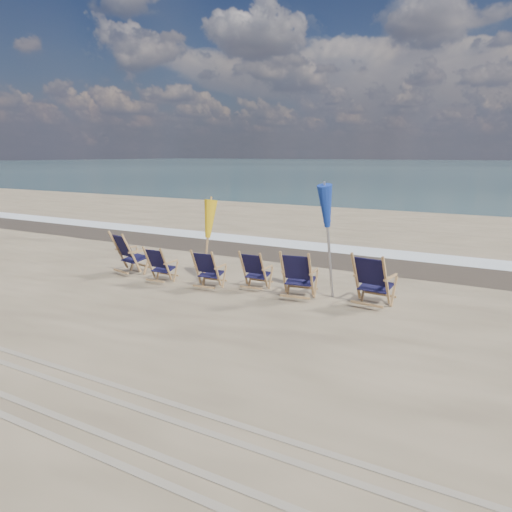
# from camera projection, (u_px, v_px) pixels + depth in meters

# --- Properties ---
(surf_foam) EXTENTS (200.00, 1.40, 0.01)m
(surf_foam) POSITION_uv_depth(u_px,v_px,m) (355.00, 250.00, 15.58)
(surf_foam) COLOR silver
(surf_foam) RESTS_ON ground
(wet_sand_strip) EXTENTS (200.00, 2.60, 0.00)m
(wet_sand_strip) POSITION_uv_depth(u_px,v_px,m) (337.00, 259.00, 14.31)
(wet_sand_strip) COLOR #42362A
(wet_sand_strip) RESTS_ON ground
(tire_tracks) EXTENTS (80.00, 1.30, 0.01)m
(tire_tracks) POSITION_uv_depth(u_px,v_px,m) (53.00, 396.00, 6.21)
(tire_tracks) COLOR gray
(tire_tracks) RESTS_ON ground
(beach_chair_0) EXTENTS (0.88, 0.94, 1.10)m
(beach_chair_0) POSITION_uv_depth(u_px,v_px,m) (131.00, 255.00, 12.10)
(beach_chair_0) COLOR black
(beach_chair_0) RESTS_ON ground
(beach_chair_1) EXTENTS (0.59, 0.66, 0.89)m
(beach_chair_1) POSITION_uv_depth(u_px,v_px,m) (166.00, 266.00, 11.40)
(beach_chair_1) COLOR black
(beach_chair_1) RESTS_ON ground
(beach_chair_2) EXTENTS (0.65, 0.72, 0.92)m
(beach_chair_2) POSITION_uv_depth(u_px,v_px,m) (216.00, 271.00, 10.88)
(beach_chair_2) COLOR black
(beach_chair_2) RESTS_ON ground
(beach_chair_3) EXTENTS (0.61, 0.68, 0.90)m
(beach_chair_3) POSITION_uv_depth(u_px,v_px,m) (264.00, 272.00, 10.81)
(beach_chair_3) COLOR black
(beach_chair_3) RESTS_ON ground
(beach_chair_4) EXTENTS (0.78, 0.85, 1.05)m
(beach_chair_4) POSITION_uv_depth(u_px,v_px,m) (311.00, 277.00, 10.06)
(beach_chair_4) COLOR black
(beach_chair_4) RESTS_ON ground
(beach_chair_5) EXTENTS (0.78, 0.86, 1.11)m
(beach_chair_5) POSITION_uv_depth(u_px,v_px,m) (386.00, 283.00, 9.47)
(beach_chair_5) COLOR black
(beach_chair_5) RESTS_ON ground
(umbrella_yellow) EXTENTS (0.30, 0.30, 1.95)m
(umbrella_yellow) POSITION_uv_depth(u_px,v_px,m) (206.00, 223.00, 11.14)
(umbrella_yellow) COLOR #A87D4B
(umbrella_yellow) RESTS_ON ground
(umbrella_blue) EXTENTS (0.30, 0.30, 2.40)m
(umbrella_blue) POSITION_uv_depth(u_px,v_px,m) (330.00, 210.00, 9.94)
(umbrella_blue) COLOR #A5A5AD
(umbrella_blue) RESTS_ON ground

